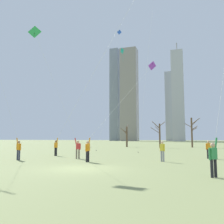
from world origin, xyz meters
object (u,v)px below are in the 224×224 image
Objects in this scene: bare_tree_right_of_center at (159,134)px; bare_tree_left_of_center at (127,136)px; kite_flyer_midfield_center_yellow at (14,131)px; distant_kite_high_overhead_blue at (117,41)px; kite_flyer_far_back_orange at (221,91)px; kite_flyer_foreground_right_green at (68,122)px; kite_flyer_midfield_left_red at (67,126)px; bare_tree_rightmost at (192,131)px; bystander_far_off_by_trees at (209,149)px; kite_flyer_midfield_right_purple at (97,137)px; bystander_strolling_midfield at (162,150)px; distant_kite_low_near_trees_teal at (119,62)px.

bare_tree_left_of_center is at bearing 159.75° from bare_tree_right_of_center.
kite_flyer_midfield_center_yellow is 37.96m from distant_kite_high_overhead_blue.
kite_flyer_foreground_right_green is (-12.20, 5.71, -1.05)m from kite_flyer_far_back_orange.
bare_tree_rightmost is at bearing 67.82° from kite_flyer_midfield_left_red.
distant_kite_high_overhead_blue is at bearing 123.15° from bystander_far_off_by_trees.
kite_flyer_midfield_left_red is at bearing 143.71° from kite_flyer_midfield_right_purple.
bare_tree_right_of_center is at bearing 107.64° from bystander_far_off_by_trees.
distant_kite_low_near_trees_teal is at bearing 120.04° from bystander_strolling_midfield.
bystander_far_off_by_trees is 0.06× the size of distant_kite_high_overhead_blue.
kite_flyer_far_back_orange reaches higher than kite_flyer_midfield_center_yellow.
kite_flyer_midfield_left_red reaches higher than bare_tree_right_of_center.
kite_flyer_midfield_center_yellow is at bearing -147.44° from kite_flyer_foreground_right_green.
distant_kite_low_near_trees_teal reaches higher than bare_tree_right_of_center.
kite_flyer_midfield_left_red is 25.94m from bare_tree_right_of_center.
distant_kite_high_overhead_blue is at bearing 90.88° from kite_flyer_midfield_center_yellow.
distant_kite_high_overhead_blue is at bearing 98.46° from kite_flyer_foreground_right_green.
kite_flyer_far_back_orange is at bearing -25.07° from kite_flyer_foreground_right_green.
bare_tree_rightmost is (15.02, 2.30, -19.92)m from distant_kite_high_overhead_blue.
distant_kite_high_overhead_blue reaches higher than kite_flyer_far_back_orange.
kite_flyer_midfield_center_yellow reaches higher than bare_tree_right_of_center.
distant_kite_high_overhead_blue is (-7.72, 30.57, 21.23)m from kite_flyer_midfield_right_purple.
bare_tree_rightmost is 1.25× the size of bare_tree_left_of_center.
kite_flyer_midfield_left_red is 31.77m from bare_tree_rightmost.
distant_kite_high_overhead_blue reaches higher than kite_flyer_foreground_right_green.
kite_flyer_midfield_right_purple is (-8.85, 4.49, -2.40)m from kite_flyer_far_back_orange.
kite_flyer_far_back_orange is 38.81m from bare_tree_left_of_center.
bare_tree_left_of_center is 0.94× the size of bare_tree_right_of_center.
distant_kite_low_near_trees_teal reaches higher than bystander_strolling_midfield.
bare_tree_left_of_center is at bearing 92.48° from kite_flyer_midfield_left_red.
kite_flyer_far_back_orange is 16.50m from kite_flyer_midfield_center_yellow.
kite_flyer_far_back_orange is 3.28× the size of bare_tree_left_of_center.
bare_tree_left_of_center is (1.81, 0.77, -20.77)m from distant_kite_high_overhead_blue.
bare_tree_rightmost is at bearing 6.59° from bare_tree_left_of_center.
distant_kite_low_near_trees_teal is 2.46× the size of bare_tree_rightmost.
kite_flyer_far_back_orange reaches higher than kite_flyer_foreground_right_green.
kite_flyer_foreground_right_green is 4.67m from kite_flyer_midfield_center_yellow.
kite_flyer_midfield_left_red is at bearing -112.18° from bare_tree_rightmost.
distant_kite_low_near_trees_teal is (4.99, 15.12, 10.21)m from kite_flyer_midfield_center_yellow.
bare_tree_rightmost is (-1.55, 37.37, -1.09)m from kite_flyer_far_back_orange.
distant_kite_low_near_trees_teal is (-2.24, 13.85, 10.77)m from kite_flyer_midfield_right_purple.
kite_flyer_foreground_right_green reaches higher than bystander_far_off_by_trees.
distant_kite_high_overhead_blue reaches higher than bystander_strolling_midfield.
kite_flyer_midfield_left_red is at bearing 121.04° from kite_flyer_foreground_right_green.
bystander_strolling_midfield is 31.73m from bare_tree_rightmost.
bare_tree_right_of_center is at bearing 97.73° from bystander_strolling_midfield.
bystander_strolling_midfield is at bearing 0.69° from kite_flyer_foreground_right_green.
bystander_strolling_midfield is 31.99m from bare_tree_left_of_center.
distant_kite_low_near_trees_teal is (-7.25, 12.54, 11.80)m from bystander_strolling_midfield.
bare_tree_right_of_center is (9.02, -1.89, -20.51)m from distant_kite_high_overhead_blue.
kite_flyer_midfield_left_red is at bearing -103.36° from bare_tree_right_of_center.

